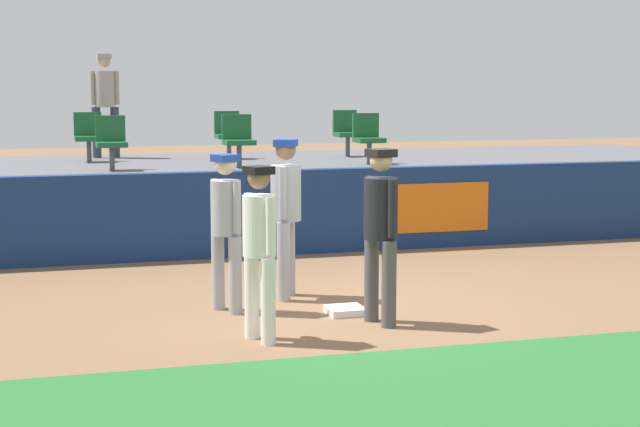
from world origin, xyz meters
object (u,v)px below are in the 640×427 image
player_fielder_home (259,241)px  seat_back_left (88,134)px  seat_front_center (238,138)px  spectator_hooded (105,98)px  first_base (345,311)px  player_coach_visitor (286,207)px  seat_back_center (228,132)px  seat_front_right (368,136)px  player_umpire (381,223)px  player_runner_visitor (226,221)px  seat_back_right (347,130)px  seat_front_left (111,140)px

player_fielder_home → seat_back_left: (-1.10, 8.15, 0.66)m
seat_front_center → spectator_hooded: (-1.86, 2.64, 0.60)m
first_base → player_coach_visitor: bearing=112.2°
player_fielder_home → player_coach_visitor: bearing=139.9°
seat_back_center → seat_front_right: same height
seat_back_left → seat_back_center: same height
seat_back_center → player_umpire: bearing=-89.5°
player_coach_visitor → player_fielder_home: bearing=2.6°
spectator_hooded → player_umpire: bearing=101.7°
spectator_hooded → player_runner_visitor: bearing=93.1°
seat_back_center → seat_back_right: 2.20m
player_runner_visitor → seat_back_center: bearing=142.3°
player_umpire → seat_back_left: (-2.49, 7.82, 0.59)m
player_fielder_home → seat_back_center: size_ratio=2.07×
spectator_hooded → seat_front_right: bearing=144.8°
player_fielder_home → seat_front_right: (3.31, 6.35, 0.66)m
seat_back_right → seat_front_right: bearing=-96.6°
first_base → player_fielder_home: bearing=-143.1°
seat_front_right → spectator_hooded: 4.88m
seat_back_center → seat_front_center: same height
player_coach_visitor → seat_front_left: (-1.63, 4.46, 0.57)m
player_umpire → player_coach_visitor: bearing=-172.0°
seat_back_center → seat_front_center: (-0.19, -1.80, 0.00)m
player_umpire → spectator_hooded: 9.00m
player_umpire → seat_front_left: size_ratio=2.22×
seat_back_left → seat_front_right: same height
seat_front_center → seat_back_right: (2.40, 1.80, -0.00)m
seat_back_left → seat_back_center: (2.42, -0.00, -0.00)m
first_base → player_runner_visitor: 1.65m
player_umpire → spectator_hooded: bearing=179.9°
player_runner_visitor → seat_back_center: seat_back_center is taller
seat_back_right → seat_back_left: bearing=180.0°
player_fielder_home → player_umpire: player_umpire is taller
seat_back_center → seat_front_left: same height
seat_front_right → seat_front_left: size_ratio=1.00×
player_runner_visitor → seat_front_right: 6.04m
player_coach_visitor → player_runner_visitor: bearing=-33.6°
seat_back_right → spectator_hooded: spectator_hooded is taller
first_base → spectator_hooded: bearing=103.3°
seat_back_center → seat_front_center: bearing=-96.2°
player_fielder_home → spectator_hooded: spectator_hooded is taller
player_runner_visitor → spectator_hooded: 7.74m
seat_back_right → seat_front_left: (-4.39, -1.80, 0.00)m
player_runner_visitor → player_umpire: bearing=27.8°
player_coach_visitor → seat_front_right: bearing=174.7°
first_base → seat_front_right: size_ratio=0.48×
player_fielder_home → seat_front_center: size_ratio=2.07×
player_runner_visitor → player_coach_visitor: 0.97m
player_umpire → seat_front_left: bearing=-173.3°
first_base → spectator_hooded: (-1.92, 8.12, 2.22)m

